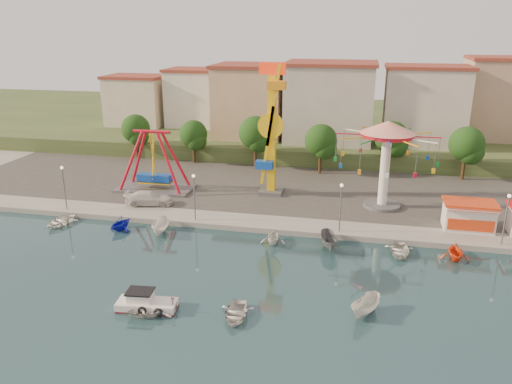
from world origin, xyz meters
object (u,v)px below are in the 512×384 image
(pirate_ship_ride, at_px, (154,162))
(cabin_motorboat, at_px, (146,304))
(kamikaze_tower, at_px, (272,133))
(van, at_px, (149,198))
(rowboat_a, at_px, (236,313))
(wave_swinger, at_px, (387,145))
(skiff, at_px, (366,307))

(pirate_ship_ride, bearing_deg, cabin_motorboat, -68.62)
(kamikaze_tower, relative_size, van, 2.91)
(rowboat_a, height_order, van, van)
(kamikaze_tower, distance_m, wave_swinger, 13.98)
(skiff, height_order, van, van)
(pirate_ship_ride, bearing_deg, wave_swinger, -1.02)
(kamikaze_tower, bearing_deg, wave_swinger, -8.12)
(pirate_ship_ride, relative_size, skiff, 2.72)
(wave_swinger, xyz_separation_m, skiff, (-1.74, -23.51, -7.48))
(kamikaze_tower, xyz_separation_m, van, (-13.76, -7.14, -7.18))
(pirate_ship_ride, distance_m, rowboat_a, 32.17)
(pirate_ship_ride, relative_size, kamikaze_tower, 0.61)
(van, bearing_deg, skiff, -137.15)
(cabin_motorboat, height_order, van, van)
(pirate_ship_ride, relative_size, cabin_motorboat, 2.06)
(pirate_ship_ride, height_order, rowboat_a, pirate_ship_ride)
(skiff, bearing_deg, wave_swinger, 114.59)
(kamikaze_tower, distance_m, skiff, 29.30)
(wave_swinger, distance_m, van, 28.88)
(wave_swinger, bearing_deg, skiff, -94.22)
(kamikaze_tower, height_order, wave_swinger, kamikaze_tower)
(kamikaze_tower, height_order, cabin_motorboat, kamikaze_tower)
(wave_swinger, xyz_separation_m, cabin_motorboat, (-18.76, -26.29, -7.75))
(cabin_motorboat, bearing_deg, kamikaze_tower, 74.32)
(pirate_ship_ride, xyz_separation_m, cabin_motorboat, (10.49, -26.81, -3.95))
(rowboat_a, bearing_deg, van, 122.85)
(kamikaze_tower, relative_size, wave_swinger, 1.42)
(wave_swinger, relative_size, cabin_motorboat, 2.39)
(pirate_ship_ride, relative_size, rowboat_a, 2.72)
(kamikaze_tower, height_order, skiff, kamikaze_tower)
(wave_swinger, bearing_deg, van, -169.39)
(kamikaze_tower, xyz_separation_m, skiff, (12.10, -25.49, -7.89))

